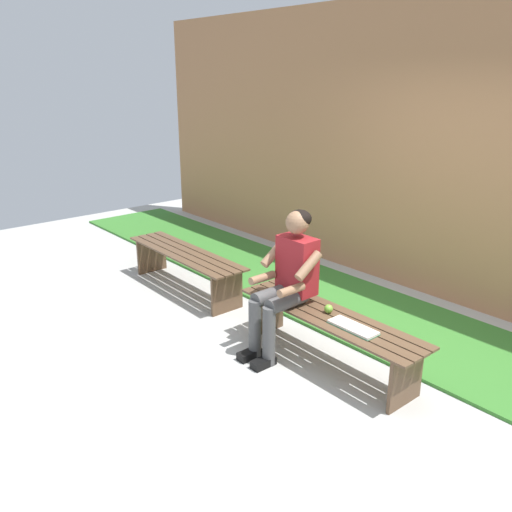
{
  "coord_description": "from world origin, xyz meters",
  "views": [
    {
      "loc": [
        -2.61,
        3.03,
        2.34
      ],
      "look_at": [
        0.75,
        0.15,
        0.8
      ],
      "focal_mm": 37.24,
      "sensor_mm": 36.0,
      "label": 1
    }
  ],
  "objects_px": {
    "bench_near": "(329,327)",
    "person_seated": "(287,277)",
    "book_open": "(353,328)",
    "bench_far": "(185,261)",
    "apple": "(329,309)"
  },
  "relations": [
    {
      "from": "bench_near",
      "to": "book_open",
      "type": "xyz_separation_m",
      "value": [
        -0.29,
        0.05,
        0.12
      ]
    },
    {
      "from": "book_open",
      "to": "bench_near",
      "type": "bearing_deg",
      "value": -8.34
    },
    {
      "from": "bench_far",
      "to": "bench_near",
      "type": "bearing_deg",
      "value": -180.0
    },
    {
      "from": "apple",
      "to": "book_open",
      "type": "relative_size",
      "value": 0.18
    },
    {
      "from": "bench_near",
      "to": "person_seated",
      "type": "bearing_deg",
      "value": 13.97
    },
    {
      "from": "apple",
      "to": "person_seated",
      "type": "bearing_deg",
      "value": 18.77
    },
    {
      "from": "bench_near",
      "to": "apple",
      "type": "height_order",
      "value": "apple"
    },
    {
      "from": "bench_near",
      "to": "person_seated",
      "type": "distance_m",
      "value": 0.54
    },
    {
      "from": "apple",
      "to": "book_open",
      "type": "xyz_separation_m",
      "value": [
        -0.32,
        0.07,
        -0.03
      ]
    },
    {
      "from": "bench_near",
      "to": "book_open",
      "type": "bearing_deg",
      "value": 171.06
    },
    {
      "from": "bench_near",
      "to": "person_seated",
      "type": "height_order",
      "value": "person_seated"
    },
    {
      "from": "bench_near",
      "to": "apple",
      "type": "distance_m",
      "value": 0.15
    },
    {
      "from": "bench_far",
      "to": "person_seated",
      "type": "height_order",
      "value": "person_seated"
    },
    {
      "from": "bench_far",
      "to": "apple",
      "type": "distance_m",
      "value": 2.11
    },
    {
      "from": "bench_near",
      "to": "bench_far",
      "type": "height_order",
      "value": "same"
    }
  ]
}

